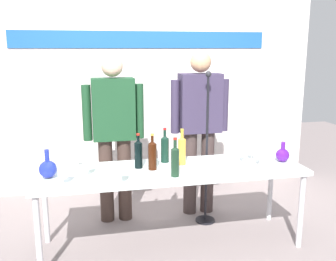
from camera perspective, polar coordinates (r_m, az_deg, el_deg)
The scene contains 20 objects.
ground_plane at distance 3.65m, azimuth 0.53°, elevation -16.65°, with size 10.00×10.00×0.00m, color gray.
back_wall at distance 4.77m, azimuth -3.79°, elevation 9.11°, with size 4.41×0.11×3.00m.
display_table at distance 3.37m, azimuth 0.55°, elevation -6.63°, with size 2.35×0.68×0.73m.
decanter_blue_left at distance 3.26m, azimuth -17.56°, elevation -5.47°, with size 0.14×0.14×0.24m.
decanter_blue_right at distance 3.69m, azimuth 16.78°, elevation -3.49°, with size 0.12×0.12×0.19m.
presenter_left at distance 3.84m, azimuth -8.10°, elevation 0.30°, with size 0.61×0.22×1.70m.
presenter_right at distance 4.00m, azimuth 4.76°, elevation 1.23°, with size 0.62×0.22×1.73m.
wine_bottle_0 at distance 3.51m, azimuth -0.48°, elevation -2.63°, with size 0.07×0.07×0.32m.
wine_bottle_1 at distance 3.43m, azimuth 2.10°, elevation -2.86°, with size 0.07×0.07×0.33m.
wine_bottle_2 at distance 3.30m, azimuth -2.36°, elevation -3.59°, with size 0.07×0.07×0.32m.
wine_bottle_3 at distance 3.35m, azimuth -4.46°, elevation -3.39°, with size 0.07×0.07×0.31m.
wine_bottle_4 at distance 3.12m, azimuth 1.07°, elevation -4.46°, with size 0.07×0.07×0.33m.
wine_glass_left_0 at distance 3.01m, azimuth -7.01°, elevation -5.98°, with size 0.06×0.06×0.14m.
wine_glass_left_1 at distance 3.24m, azimuth -11.99°, elevation -4.98°, with size 0.06×0.06×0.13m.
wine_glass_left_2 at distance 3.48m, azimuth -13.47°, elevation -3.57°, with size 0.06×0.06×0.14m.
wine_glass_left_3 at distance 3.05m, azimuth -15.56°, elevation -5.75°, with size 0.07×0.07×0.16m.
wine_glass_right_0 at distance 3.58m, azimuth 11.32°, elevation -3.21°, with size 0.06×0.06×0.14m.
wine_glass_right_1 at distance 3.51m, azimuth 13.66°, elevation -3.59°, with size 0.06×0.06×0.14m.
wine_glass_right_2 at distance 3.67m, azimuth 12.45°, elevation -2.79°, with size 0.07×0.07×0.14m.
microphone_stand at distance 3.89m, azimuth 5.74°, elevation -6.42°, with size 0.20×0.20×1.55m.
Camera 1 is at (-0.72, -3.11, 1.76)m, focal length 40.68 mm.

